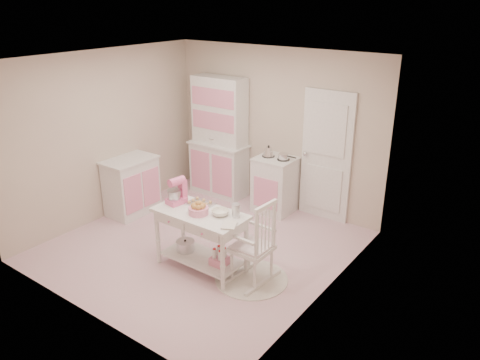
% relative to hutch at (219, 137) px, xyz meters
% --- Properties ---
extents(room_shell, '(3.84, 3.84, 2.62)m').
position_rel_hutch_xyz_m(room_shell, '(1.00, -1.66, 0.61)').
color(room_shell, pink).
rests_on(room_shell, ground).
extents(door, '(0.82, 0.05, 2.04)m').
position_rel_hutch_xyz_m(door, '(1.95, 0.21, -0.02)').
color(door, white).
rests_on(door, ground).
extents(hutch, '(1.06, 0.50, 2.08)m').
position_rel_hutch_xyz_m(hutch, '(0.00, 0.00, 0.00)').
color(hutch, white).
rests_on(hutch, ground).
extents(stove, '(0.62, 0.57, 0.92)m').
position_rel_hutch_xyz_m(stove, '(1.20, -0.05, -0.58)').
color(stove, white).
rests_on(stove, ground).
extents(base_cabinet, '(0.54, 0.84, 0.92)m').
position_rel_hutch_xyz_m(base_cabinet, '(-0.63, -1.47, -0.58)').
color(base_cabinet, white).
rests_on(base_cabinet, ground).
extents(lace_rug, '(0.92, 0.92, 0.01)m').
position_rel_hutch_xyz_m(lace_rug, '(2.05, -1.93, -1.03)').
color(lace_rug, white).
rests_on(lace_rug, ground).
extents(rocking_chair, '(0.53, 0.75, 1.10)m').
position_rel_hutch_xyz_m(rocking_chair, '(2.05, -1.93, -0.49)').
color(rocking_chair, white).
rests_on(rocking_chair, ground).
extents(work_table, '(1.20, 0.60, 0.80)m').
position_rel_hutch_xyz_m(work_table, '(1.36, -2.09, -0.64)').
color(work_table, white).
rests_on(work_table, ground).
extents(stand_mixer, '(0.24, 0.31, 0.34)m').
position_rel_hutch_xyz_m(stand_mixer, '(0.94, -2.07, -0.07)').
color(stand_mixer, pink).
rests_on(stand_mixer, work_table).
extents(cookie_tray, '(0.34, 0.24, 0.02)m').
position_rel_hutch_xyz_m(cookie_tray, '(1.21, -1.91, -0.23)').
color(cookie_tray, silver).
rests_on(cookie_tray, work_table).
extents(bread_basket, '(0.25, 0.25, 0.09)m').
position_rel_hutch_xyz_m(bread_basket, '(1.38, -2.14, -0.19)').
color(bread_basket, pink).
rests_on(bread_basket, work_table).
extents(mixing_bowl, '(0.22, 0.22, 0.07)m').
position_rel_hutch_xyz_m(mixing_bowl, '(1.62, -2.01, -0.21)').
color(mixing_bowl, white).
rests_on(mixing_bowl, work_table).
extents(metal_pitcher, '(0.10, 0.10, 0.17)m').
position_rel_hutch_xyz_m(metal_pitcher, '(1.80, -1.93, -0.16)').
color(metal_pitcher, silver).
rests_on(metal_pitcher, work_table).
extents(recipe_book, '(0.24, 0.26, 0.02)m').
position_rel_hutch_xyz_m(recipe_book, '(1.81, -2.21, -0.23)').
color(recipe_book, white).
rests_on(recipe_book, work_table).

